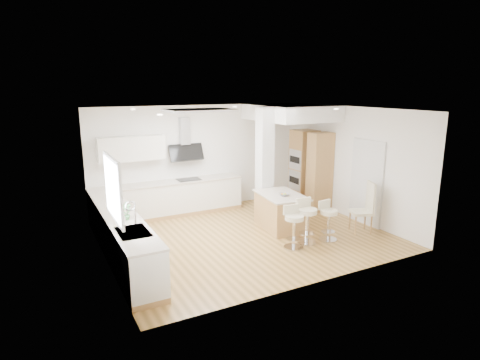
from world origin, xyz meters
TOP-DOWN VIEW (x-y plane):
  - ground at (0.00, 0.00)m, footprint 6.00×6.00m
  - ceiling at (0.00, 0.00)m, footprint 6.00×5.00m
  - wall_back at (0.00, 2.50)m, footprint 6.00×0.04m
  - wall_left at (-3.00, 0.00)m, footprint 0.04×5.00m
  - wall_right at (3.00, 0.00)m, footprint 0.04×5.00m
  - skylight at (-0.79, 0.60)m, footprint 4.10×2.10m
  - window_left at (-2.96, -0.90)m, footprint 0.06×1.28m
  - doorway_right at (2.97, -0.60)m, footprint 0.05×1.00m
  - counter_left at (-2.70, 0.23)m, footprint 0.63×4.50m
  - counter_back at (-0.91, 2.22)m, footprint 3.62×0.63m
  - pillar at (1.05, 0.95)m, footprint 0.35×0.35m
  - soffit at (2.10, 1.40)m, footprint 1.78×2.20m
  - oven_column at (2.68, 1.23)m, footprint 0.63×1.21m
  - peninsula at (0.99, 0.08)m, footprint 1.05×1.45m
  - bar_stool_a at (0.55, -1.05)m, footprint 0.44×0.44m
  - bar_stool_b at (0.96, -0.94)m, footprint 0.44×0.44m
  - bar_stool_c at (1.46, -1.04)m, footprint 0.45×0.45m
  - dining_chair at (2.54, -1.06)m, footprint 0.60×0.60m

SIDE VIEW (x-z plane):
  - ground at x=0.00m, z-range 0.00..0.00m
  - ceiling at x=0.00m, z-range -0.01..0.01m
  - peninsula at x=0.99m, z-range -0.03..0.86m
  - counter_left at x=-2.70m, z-range -0.22..1.13m
  - bar_stool_c at x=1.46m, z-range 0.05..0.93m
  - bar_stool_a at x=0.55m, z-range 0.06..0.95m
  - bar_stool_b at x=0.96m, z-range 0.06..1.02m
  - dining_chair at x=2.54m, z-range 0.04..1.22m
  - counter_back at x=-0.91m, z-range -0.55..1.95m
  - doorway_right at x=2.97m, z-range -0.05..2.05m
  - oven_column at x=2.68m, z-range 0.00..2.10m
  - wall_back at x=0.00m, z-range 0.00..2.80m
  - wall_left at x=-3.00m, z-range 0.00..2.80m
  - wall_right at x=3.00m, z-range 0.00..2.80m
  - pillar at x=1.05m, z-range 0.00..2.80m
  - window_left at x=-2.96m, z-range 1.16..2.23m
  - soffit at x=2.10m, z-range 2.40..2.80m
  - skylight at x=-0.79m, z-range 2.74..2.80m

